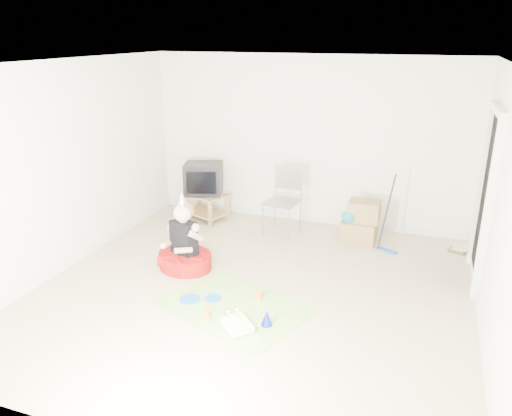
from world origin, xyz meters
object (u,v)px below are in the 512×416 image
(tv_stand, at_px, (204,204))
(folding_chair, at_px, (282,202))
(cardboard_boxes, at_px, (360,223))
(birthday_cake, at_px, (237,326))
(crt_tv, at_px, (203,179))
(seated_woman, at_px, (185,251))

(tv_stand, relative_size, folding_chair, 0.78)
(folding_chair, bearing_deg, cardboard_boxes, 2.94)
(cardboard_boxes, height_order, birthday_cake, cardboard_boxes)
(tv_stand, bearing_deg, crt_tv, 180.00)
(birthday_cake, bearing_deg, crt_tv, 120.92)
(cardboard_boxes, bearing_deg, crt_tv, 177.59)
(folding_chair, relative_size, birthday_cake, 2.64)
(tv_stand, relative_size, crt_tv, 1.42)
(seated_woman, distance_m, birthday_cake, 1.62)
(seated_woman, bearing_deg, folding_chair, 61.24)
(crt_tv, distance_m, seated_woman, 1.84)
(cardboard_boxes, bearing_deg, birthday_cake, -107.30)
(cardboard_boxes, distance_m, seated_woman, 2.57)
(crt_tv, distance_m, folding_chair, 1.38)
(folding_chair, bearing_deg, tv_stand, 173.05)
(seated_woman, bearing_deg, tv_stand, 106.92)
(crt_tv, xyz_separation_m, seated_woman, (0.52, -1.70, -0.46))
(tv_stand, height_order, cardboard_boxes, cardboard_boxes)
(seated_woman, bearing_deg, crt_tv, 106.92)
(cardboard_boxes, xyz_separation_m, seated_woman, (-2.01, -1.60, -0.07))
(folding_chair, distance_m, seated_woman, 1.78)
(birthday_cake, bearing_deg, seated_woman, 136.48)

